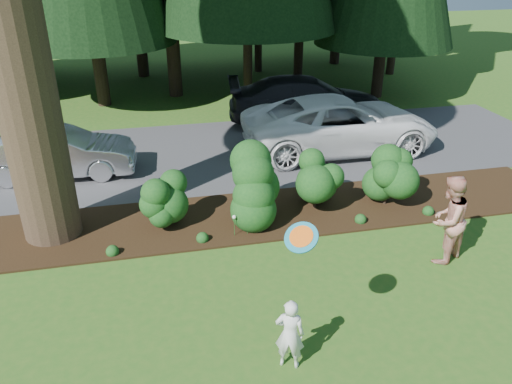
{
  "coord_description": "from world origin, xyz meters",
  "views": [
    {
      "loc": [
        -2.21,
        -7.16,
        5.96
      ],
      "look_at": [
        -0.19,
        1.99,
        1.3
      ],
      "focal_mm": 35.0,
      "sensor_mm": 36.0,
      "label": 1
    }
  ],
  "objects_px": {
    "child": "(290,334)",
    "frisbee": "(301,237)",
    "car_white_suv": "(340,124)",
    "car_dark_suv": "(307,100)",
    "car_silver_wagon": "(58,152)",
    "adult": "(448,220)"
  },
  "relations": [
    {
      "from": "child",
      "to": "frisbee",
      "type": "relative_size",
      "value": 2.36
    },
    {
      "from": "child",
      "to": "adult",
      "type": "bearing_deg",
      "value": -128.37
    },
    {
      "from": "car_white_suv",
      "to": "child",
      "type": "relative_size",
      "value": 4.91
    },
    {
      "from": "car_white_suv",
      "to": "car_dark_suv",
      "type": "xyz_separation_m",
      "value": [
        -0.18,
        2.84,
        -0.02
      ]
    },
    {
      "from": "car_white_suv",
      "to": "child",
      "type": "distance_m",
      "value": 9.44
    },
    {
      "from": "car_white_suv",
      "to": "frisbee",
      "type": "height_order",
      "value": "frisbee"
    },
    {
      "from": "car_white_suv",
      "to": "child",
      "type": "height_order",
      "value": "car_white_suv"
    },
    {
      "from": "adult",
      "to": "frisbee",
      "type": "bearing_deg",
      "value": 1.99
    },
    {
      "from": "car_white_suv",
      "to": "adult",
      "type": "xyz_separation_m",
      "value": [
        -0.14,
        -6.36,
        0.07
      ]
    },
    {
      "from": "car_silver_wagon",
      "to": "car_white_suv",
      "type": "relative_size",
      "value": 0.68
    },
    {
      "from": "frisbee",
      "to": "car_dark_suv",
      "type": "bearing_deg",
      "value": 71.6
    },
    {
      "from": "car_silver_wagon",
      "to": "frisbee",
      "type": "height_order",
      "value": "frisbee"
    },
    {
      "from": "car_silver_wagon",
      "to": "adult",
      "type": "height_order",
      "value": "adult"
    },
    {
      "from": "car_silver_wagon",
      "to": "child",
      "type": "distance_m",
      "value": 9.41
    },
    {
      "from": "car_white_suv",
      "to": "frisbee",
      "type": "relative_size",
      "value": 11.62
    },
    {
      "from": "car_dark_suv",
      "to": "frisbee",
      "type": "relative_size",
      "value": 10.8
    },
    {
      "from": "car_white_suv",
      "to": "adult",
      "type": "relative_size",
      "value": 3.22
    },
    {
      "from": "car_dark_suv",
      "to": "child",
      "type": "relative_size",
      "value": 4.57
    },
    {
      "from": "car_dark_suv",
      "to": "child",
      "type": "height_order",
      "value": "car_dark_suv"
    },
    {
      "from": "frisbee",
      "to": "car_silver_wagon",
      "type": "bearing_deg",
      "value": 118.44
    },
    {
      "from": "car_dark_suv",
      "to": "adult",
      "type": "relative_size",
      "value": 3.0
    },
    {
      "from": "car_white_suv",
      "to": "car_dark_suv",
      "type": "bearing_deg",
      "value": 3.32
    }
  ]
}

